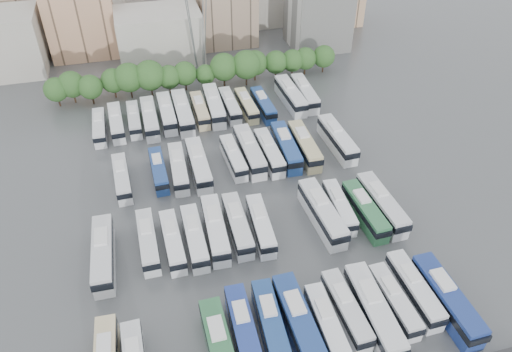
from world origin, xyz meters
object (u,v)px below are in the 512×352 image
object	(u,v)px
bus_r0_s9	(346,309)
bus_r1_s3	(173,241)
bus_r3_s1	(116,122)
bus_r3_s8	(230,105)
bus_r0_s4	(220,348)
bus_r3_s10	(263,105)
bus_r2_s10	(286,147)
bus_r2_s1	(122,178)
bus_r3_s7	(214,105)
bus_r0_s7	(299,323)
bus_r0_s8	(327,325)
bus_r1_s11	(339,207)
bus_r1_s7	(261,225)
bus_r0_s13	(447,299)
bus_r2_s13	(337,139)
bus_r3_s0	(99,127)
bus_r3_s5	(183,112)
bus_r2_s5	(199,165)
bus_r3_s6	(200,110)
bus_r1_s4	(195,237)
bus_r0_s10	(374,311)
bus_r2_s8	(250,151)
bus_r0_s6	(271,324)
bus_r2_s3	(159,170)
bus_r2_s9	(269,152)
bus_r0_s5	(244,330)
bus_r1_s5	(215,229)
bus_r3_s2	(134,119)
bus_r2_s7	(233,157)
bus_r3_s13	(305,93)
bus_r0_s11	(394,301)
bus_r3_s4	(167,113)
bus_r1_s12	(365,211)
bus_r0_s12	(414,289)
bus_r1_s6	(238,225)
bus_r3_s3	(150,118)
bus_r1_s2	(148,241)
bus_r2_s4	(178,168)
bus_r1_s13	(382,204)

from	to	relation	value
bus_r0_s9	bus_r1_s3	xyz separation A→B (m)	(-19.87, 17.62, -0.03)
bus_r3_s1	bus_r3_s8	size ratio (longest dim) A/B	1.02
bus_r0_s4	bus_r3_s10	xyz separation A→B (m)	(19.96, 53.52, -0.22)
bus_r2_s10	bus_r3_s8	world-z (taller)	bus_r2_s10
bus_r2_s1	bus_r3_s7	size ratio (longest dim) A/B	0.84
bus_r0_s4	bus_r0_s7	distance (m)	10.14
bus_r0_s8	bus_r1_s11	world-z (taller)	bus_r0_s8
bus_r1_s7	bus_r3_s8	bearing A→B (deg)	87.85
bus_r0_s13	bus_r2_s13	size ratio (longest dim) A/B	1.03
bus_r3_s0	bus_r3_s5	distance (m)	16.46
bus_r2_s5	bus_r0_s8	bearing A→B (deg)	-75.10
bus_r3_s6	bus_r3_s1	bearing A→B (deg)	-178.32
bus_r0_s7	bus_r1_s4	distance (m)	20.78
bus_r1_s4	bus_r1_s11	distance (m)	23.26
bus_r0_s7	bus_r1_s3	bearing A→B (deg)	125.00
bus_r0_s4	bus_r0_s10	bearing A→B (deg)	-0.42
bus_r2_s8	bus_r3_s1	distance (m)	28.24
bus_r0_s6	bus_r2_s3	size ratio (longest dim) A/B	1.13
bus_r2_s9	bus_r3_s10	xyz separation A→B (m)	(3.46, 16.63, -0.11)
bus_r1_s11	bus_r2_s9	bearing A→B (deg)	114.79
bus_r0_s5	bus_r1_s5	xyz separation A→B (m)	(-0.01, 18.03, 0.08)
bus_r3_s2	bus_r2_s7	bearing A→B (deg)	-47.05
bus_r3_s2	bus_r3_s7	distance (m)	16.37
bus_r2_s3	bus_r3_s13	bearing A→B (deg)	28.44
bus_r0_s8	bus_r0_s11	xyz separation A→B (m)	(9.77, 1.33, -0.05)
bus_r2_s7	bus_r0_s9	bearing A→B (deg)	-82.07
bus_r0_s10	bus_r3_s4	bearing A→B (deg)	110.99
bus_r1_s12	bus_r3_s0	distance (m)	53.37
bus_r0_s12	bus_r0_s8	bearing A→B (deg)	-171.40
bus_r1_s6	bus_r3_s3	bearing A→B (deg)	107.06
bus_r1_s5	bus_r3_s3	bearing A→B (deg)	103.21
bus_r0_s6	bus_r3_s5	xyz separation A→B (m)	(-3.46, 52.43, 0.23)
bus_r1_s2	bus_r2_s4	world-z (taller)	bus_r2_s4
bus_r0_s9	bus_r1_s7	world-z (taller)	bus_r1_s7
bus_r0_s13	bus_r1_s13	distance (m)	19.11
bus_r1_s7	bus_r1_s4	bearing A→B (deg)	-177.13
bus_r1_s4	bus_r3_s7	xyz separation A→B (m)	(9.91, 36.34, 0.23)
bus_r3_s3	bus_r1_s4	bearing A→B (deg)	-84.76
bus_r3_s1	bus_r3_s10	distance (m)	29.85
bus_r2_s10	bus_r3_s7	size ratio (longest dim) A/B	0.98
bus_r3_s5	bus_r3_s8	world-z (taller)	bus_r3_s5
bus_r1_s2	bus_r3_s0	xyz separation A→B (m)	(-6.44, 33.42, -0.10)
bus_r0_s4	bus_r3_s4	bearing A→B (deg)	88.89
bus_r3_s5	bus_r0_s12	bearing A→B (deg)	-66.13
bus_r0_s6	bus_r2_s7	bearing A→B (deg)	87.66
bus_r0_s6	bus_r1_s3	bearing A→B (deg)	122.66
bus_r2_s13	bus_r3_s3	world-z (taller)	bus_r2_s13
bus_r1_s5	bus_r3_s10	world-z (taller)	bus_r1_s5
bus_r1_s3	bus_r1_s12	distance (m)	29.95
bus_r0_s13	bus_r1_s6	bearing A→B (deg)	137.00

